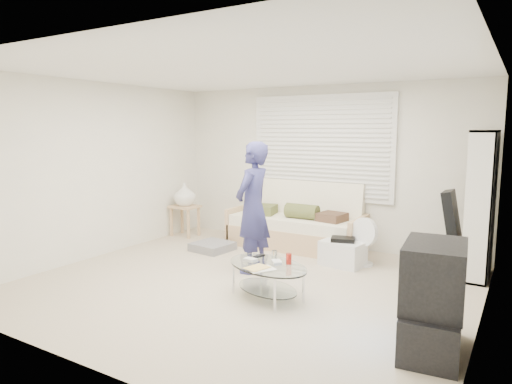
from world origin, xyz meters
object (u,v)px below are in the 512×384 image
Objects in this scene: bookshelf at (480,205)px; coffee_table at (268,271)px; futon_sofa at (296,226)px; tv_unit at (433,299)px.

coffee_table is (-1.88, -1.98, -0.61)m from bookshelf.
futon_sofa reaches higher than tv_unit.
bookshelf is 1.55× the size of coffee_table.
tv_unit is 1.79m from coffee_table.
bookshelf reaches higher than futon_sofa.
coffee_table is at bearing 168.98° from tv_unit.
coffee_table is at bearing -72.07° from futon_sofa.
futon_sofa is 3.48m from tv_unit.
tv_unit is at bearing -45.35° from futon_sofa.
tv_unit is (2.44, -2.47, 0.11)m from futon_sofa.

